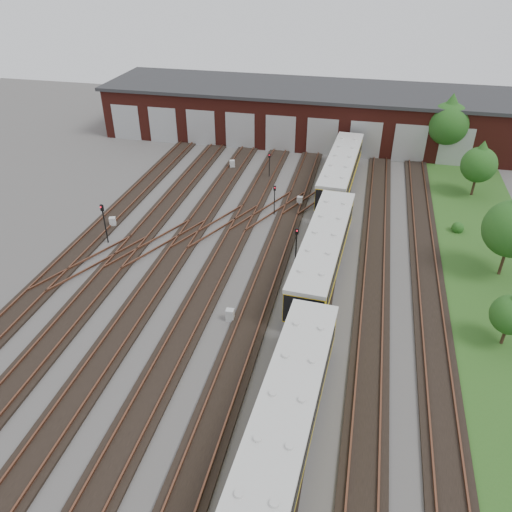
# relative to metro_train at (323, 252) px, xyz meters

# --- Properties ---
(ground) EXTENTS (120.00, 120.00, 0.00)m
(ground) POSITION_rel_metro_train_xyz_m (-6.00, -8.86, -1.95)
(ground) COLOR #44413F
(ground) RESTS_ON ground
(track_network) EXTENTS (30.40, 70.00, 0.33)m
(track_network) POSITION_rel_metro_train_xyz_m (-6.17, -8.28, -1.84)
(track_network) COLOR black
(track_network) RESTS_ON ground
(maintenance_shed) EXTENTS (51.00, 12.50, 6.35)m
(maintenance_shed) POSITION_rel_metro_train_xyz_m (-6.01, 31.11, 1.26)
(maintenance_shed) COLOR #531B14
(maintenance_shed) RESTS_ON ground
(grass_verge) EXTENTS (8.00, 55.00, 0.05)m
(grass_verge) POSITION_rel_metro_train_xyz_m (13.00, 1.14, -1.92)
(grass_verge) COLOR #24501A
(grass_verge) RESTS_ON ground
(metro_train) EXTENTS (3.56, 47.41, 3.16)m
(metro_train) POSITION_rel_metro_train_xyz_m (0.00, 0.00, 0.00)
(metro_train) COLOR black
(metro_train) RESTS_ON ground
(signal_mast_0) EXTENTS (0.32, 0.31, 3.58)m
(signal_mast_0) POSITION_rel_metro_train_xyz_m (-18.33, 0.52, 0.34)
(signal_mast_0) COLOR black
(signal_mast_0) RESTS_ON ground
(signal_mast_1) EXTENTS (0.25, 0.24, 2.92)m
(signal_mast_1) POSITION_rel_metro_train_xyz_m (-5.48, 8.76, -0.09)
(signal_mast_1) COLOR black
(signal_mast_1) RESTS_ON ground
(signal_mast_2) EXTENTS (0.22, 0.21, 2.77)m
(signal_mast_2) POSITION_rel_metro_train_xyz_m (-7.67, 17.01, -0.18)
(signal_mast_2) COLOR black
(signal_mast_2) RESTS_ON ground
(signal_mast_3) EXTENTS (0.29, 0.28, 2.94)m
(signal_mast_3) POSITION_rel_metro_train_xyz_m (-2.25, 1.35, -0.04)
(signal_mast_3) COLOR black
(signal_mast_3) RESTS_ON ground
(relay_cabinet_0) EXTENTS (0.69, 0.64, 0.92)m
(relay_cabinet_0) POSITION_rel_metro_train_xyz_m (-19.17, 3.18, -1.49)
(relay_cabinet_0) COLOR #B6BABC
(relay_cabinet_0) RESTS_ON ground
(relay_cabinet_1) EXTENTS (0.69, 0.64, 0.94)m
(relay_cabinet_1) POSITION_rel_metro_train_xyz_m (-12.30, 18.75, -1.48)
(relay_cabinet_1) COLOR #B6BABC
(relay_cabinet_1) RESTS_ON ground
(relay_cabinet_2) EXTENTS (0.55, 0.47, 0.89)m
(relay_cabinet_2) POSITION_rel_metro_train_xyz_m (-5.39, -7.08, -1.50)
(relay_cabinet_2) COLOR #B6BABC
(relay_cabinet_2) RESTS_ON ground
(relay_cabinet_3) EXTENTS (0.53, 0.44, 0.88)m
(relay_cabinet_3) POSITION_rel_metro_train_xyz_m (-3.44, 11.27, -1.51)
(relay_cabinet_3) COLOR #B6BABC
(relay_cabinet_3) RESTS_ON ground
(relay_cabinet_4) EXTENTS (0.64, 0.54, 1.05)m
(relay_cabinet_4) POSITION_rel_metro_train_xyz_m (-0.76, 12.10, -1.42)
(relay_cabinet_4) COLOR #B6BABC
(relay_cabinet_4) RESTS_ON ground
(tree_0) EXTENTS (4.75, 4.75, 7.87)m
(tree_0) POSITION_rel_metro_train_xyz_m (10.83, 26.14, 3.11)
(tree_0) COLOR #352317
(tree_0) RESTS_ON ground
(tree_1) EXTENTS (3.46, 3.46, 5.73)m
(tree_1) POSITION_rel_metro_train_xyz_m (13.21, 17.41, 1.73)
(tree_1) COLOR #352317
(tree_1) RESTS_ON ground
(tree_3) EXTENTS (2.51, 2.51, 4.16)m
(tree_3) POSITION_rel_metro_train_xyz_m (12.18, -5.43, 0.72)
(tree_3) COLOR #352317
(tree_3) RESTS_ON ground
(bush_1) EXTENTS (1.07, 1.07, 1.07)m
(bush_1) POSITION_rel_metro_train_xyz_m (10.99, 9.22, -1.41)
(bush_1) COLOR #174614
(bush_1) RESTS_ON ground
(bush_2) EXTENTS (1.28, 1.28, 1.28)m
(bush_2) POSITION_rel_metro_train_xyz_m (15.83, 12.16, -1.31)
(bush_2) COLOR #174614
(bush_2) RESTS_ON ground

